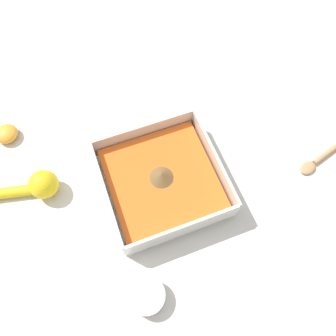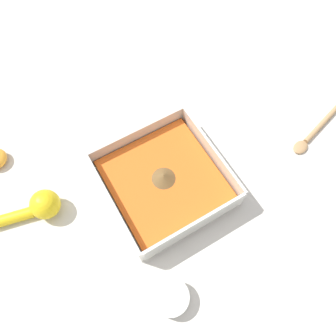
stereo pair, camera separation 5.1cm
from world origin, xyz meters
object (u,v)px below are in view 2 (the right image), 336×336
spice_bowl (170,298)px  lemon_squeezer (37,208)px  wooden_spoon (321,125)px  square_dish (164,182)px

spice_bowl → lemon_squeezer: size_ratio=0.41×
spice_bowl → wooden_spoon: size_ratio=0.30×
square_dish → lemon_squeezer: (-0.08, -0.25, 0.01)m
wooden_spoon → lemon_squeezer: bearing=-27.0°
wooden_spoon → spice_bowl: bearing=1.2°
lemon_squeezer → wooden_spoon: size_ratio=0.74×
square_dish → lemon_squeezer: square_dish is taller
lemon_squeezer → spice_bowl: bearing=-49.8°
spice_bowl → wooden_spoon: (-0.15, 0.50, -0.01)m
square_dish → lemon_squeezer: bearing=-107.7°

